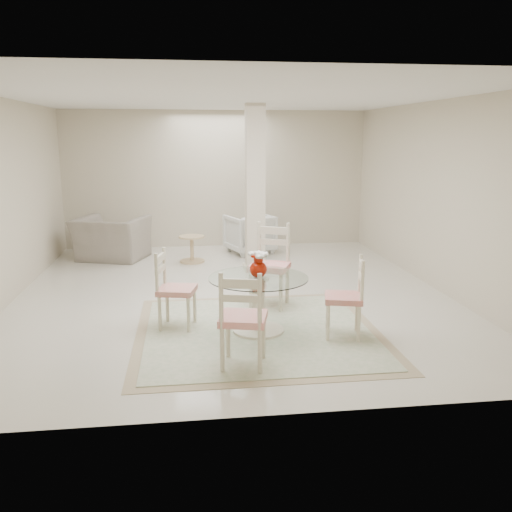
{
  "coord_description": "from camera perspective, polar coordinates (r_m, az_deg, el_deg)",
  "views": [
    {
      "loc": [
        -0.61,
        -7.42,
        2.19
      ],
      "look_at": [
        0.16,
        -1.41,
        0.85
      ],
      "focal_mm": 38.0,
      "sensor_mm": 36.0,
      "label": 1
    }
  ],
  "objects": [
    {
      "name": "side_table",
      "position": [
        9.68,
        -6.76,
        0.63
      ],
      "size": [
        0.45,
        0.45,
        0.47
      ],
      "color": "#D9C085",
      "rests_on": "ground"
    },
    {
      "name": "column",
      "position": [
        8.83,
        -0.1,
        7.01
      ],
      "size": [
        0.3,
        0.3,
        2.7
      ],
      "primitive_type": "cube",
      "color": "beige",
      "rests_on": "ground"
    },
    {
      "name": "dining_chair_west",
      "position": [
        6.32,
        -8.92,
        -2.87
      ],
      "size": [
        0.49,
        0.49,
        1.02
      ],
      "rotation": [
        0.0,
        0.0,
        1.34
      ],
      "color": "beige",
      "rests_on": "ground"
    },
    {
      "name": "dining_chair_east",
      "position": [
        6.03,
        9.84,
        -3.69
      ],
      "size": [
        0.49,
        0.49,
        1.01
      ],
      "rotation": [
        0.0,
        0.0,
        -1.82
      ],
      "color": "#F7EACB",
      "rests_on": "ground"
    },
    {
      "name": "dining_table",
      "position": [
        6.15,
        0.24,
        -5.13
      ],
      "size": [
        1.12,
        1.12,
        0.65
      ],
      "rotation": [
        0.0,
        0.0,
        -0.29
      ],
      "color": "beige",
      "rests_on": "ground"
    },
    {
      "name": "area_rug",
      "position": [
        6.26,
        0.24,
        -7.95
      ],
      "size": [
        2.77,
        2.77,
        0.02
      ],
      "color": "tan",
      "rests_on": "ground"
    },
    {
      "name": "red_vase",
      "position": [
        6.03,
        0.28,
        -0.84
      ],
      "size": [
        0.23,
        0.22,
        0.3
      ],
      "color": "#AD1805",
      "rests_on": "dining_table"
    },
    {
      "name": "dining_chair_south",
      "position": [
        5.12,
        -1.46,
        -5.97
      ],
      "size": [
        0.52,
        0.52,
        1.09
      ],
      "rotation": [
        0.0,
        0.0,
        2.91
      ],
      "color": "beige",
      "rests_on": "ground"
    },
    {
      "name": "armchair_white",
      "position": [
        10.38,
        -0.68,
        2.37
      ],
      "size": [
        1.02,
        1.04,
        0.74
      ],
      "primitive_type": "imported",
      "rotation": [
        0.0,
        0.0,
        3.49
      ],
      "color": "white",
      "rests_on": "ground"
    },
    {
      "name": "dining_chair_north",
      "position": [
        7.06,
        1.58,
        -0.3
      ],
      "size": [
        0.63,
        0.63,
        1.2
      ],
      "rotation": [
        0.0,
        0.0,
        -0.39
      ],
      "color": "beige",
      "rests_on": "ground"
    },
    {
      "name": "recliner_taupe",
      "position": [
        10.15,
        -14.98,
        1.8
      ],
      "size": [
        1.45,
        1.36,
        0.77
      ],
      "primitive_type": "imported",
      "rotation": [
        0.0,
        0.0,
        2.82
      ],
      "color": "gray",
      "rests_on": "ground"
    },
    {
      "name": "room_shell",
      "position": [
        7.45,
        -2.69,
        9.88
      ],
      "size": [
        6.02,
        7.02,
        2.71
      ],
      "color": "beige",
      "rests_on": "ground"
    },
    {
      "name": "ground",
      "position": [
        7.76,
        -2.55,
        -3.94
      ],
      "size": [
        7.0,
        7.0,
        0.0
      ],
      "primitive_type": "plane",
      "color": "silver",
      "rests_on": "ground"
    }
  ]
}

